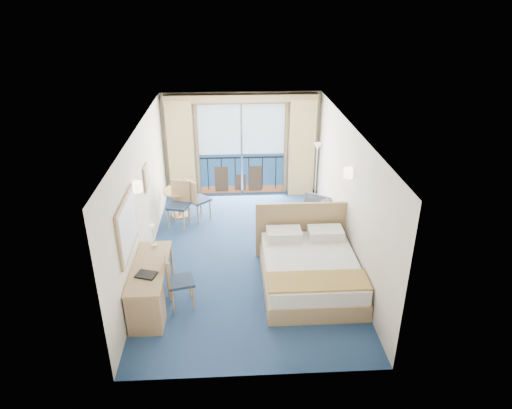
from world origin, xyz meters
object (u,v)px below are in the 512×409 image
object	(u,v)px
round_table	(179,196)
table_chair_b	(179,201)
desk	(147,300)
bed	(309,268)
nightstand	(331,237)
desk_chair	(175,278)
armchair	(311,212)
table_chair_a	(195,197)
floor_lamp	(317,157)

from	to	relation	value
round_table	table_chair_b	xyz separation A→B (m)	(0.06, -0.44, 0.08)
desk	table_chair_b	size ratio (longest dim) A/B	1.59
round_table	table_chair_b	size ratio (longest dim) A/B	0.71
bed	nightstand	distance (m)	1.45
bed	nightstand	bearing A→B (deg)	62.68
desk_chair	table_chair_b	distance (m)	3.06
round_table	desk	bearing A→B (deg)	-92.22
desk	round_table	world-z (taller)	desk
desk	table_chair_b	world-z (taller)	table_chair_b
armchair	table_chair_b	world-z (taller)	table_chair_b
bed	round_table	bearing A→B (deg)	131.84
desk_chair	table_chair_b	bearing A→B (deg)	-9.04
desk_chair	table_chair_a	size ratio (longest dim) A/B	0.95
desk_chair	table_chair_a	world-z (taller)	table_chair_a
armchair	table_chair_b	distance (m)	3.04
bed	floor_lamp	size ratio (longest dim) A/B	1.46
bed	table_chair_b	bearing A→B (deg)	135.74
desk	desk_chair	world-z (taller)	desk_chair
armchair	round_table	bearing A→B (deg)	-65.45
desk	nightstand	bearing A→B (deg)	32.25
bed	nightstand	xyz separation A→B (m)	(0.67, 1.29, -0.08)
nightstand	desk_chair	bearing A→B (deg)	-149.48
round_table	table_chair_a	size ratio (longest dim) A/B	0.72
floor_lamp	round_table	xyz separation A→B (m)	(-3.43, -0.76, -0.64)
bed	floor_lamp	xyz separation A→B (m)	(0.76, 3.75, 0.83)
desk_chair	table_chair_b	xyz separation A→B (m)	(-0.22, 3.06, 0.03)
nightstand	floor_lamp	size ratio (longest dim) A/B	0.33
table_chair_a	bed	bearing A→B (deg)	178.99
armchair	desk_chair	bearing A→B (deg)	-7.78
desk_chair	nightstand	bearing A→B (deg)	-72.56
floor_lamp	table_chair_a	world-z (taller)	floor_lamp
armchair	desk	world-z (taller)	desk
armchair	nightstand	bearing A→B (deg)	51.43
armchair	table_chair_b	bearing A→B (deg)	-57.53
armchair	desk_chair	size ratio (longest dim) A/B	0.74
desk_chair	round_table	distance (m)	3.51
table_chair_a	table_chair_b	distance (m)	0.40
desk	table_chair_a	xyz separation A→B (m)	(0.57, 3.63, 0.16)
nightstand	round_table	distance (m)	3.75
nightstand	desk	bearing A→B (deg)	-147.75
bed	round_table	world-z (taller)	bed
nightstand	desk_chair	distance (m)	3.56
bed	table_chair_a	bearing A→B (deg)	129.64
floor_lamp	table_chair_b	size ratio (longest dim) A/B	1.44
bed	nightstand	world-z (taller)	bed
armchair	round_table	distance (m)	3.16
bed	round_table	size ratio (longest dim) A/B	2.97
nightstand	armchair	world-z (taller)	armchair
nightstand	round_table	bearing A→B (deg)	153.07
round_table	desk_chair	bearing A→B (deg)	-85.45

